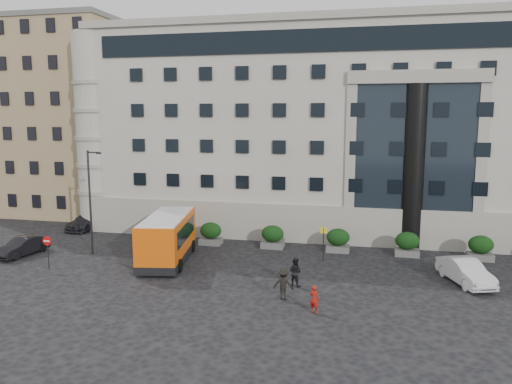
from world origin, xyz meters
TOP-DOWN VIEW (x-y plane):
  - ground at (0.00, 0.00)m, footprint 120.00×120.00m
  - civic_building at (6.00, 22.00)m, footprint 44.00×24.00m
  - entrance_column at (12.00, 10.30)m, footprint 1.80×1.80m
  - apartment_near at (-24.00, 20.00)m, footprint 14.00×14.00m
  - apartment_far at (-27.00, 38.00)m, footprint 13.00×13.00m
  - hedge_a at (-4.00, 7.80)m, footprint 1.80×1.26m
  - hedge_b at (1.20, 7.80)m, footprint 1.80×1.26m
  - hedge_c at (6.40, 7.80)m, footprint 1.80×1.26m
  - hedge_d at (11.60, 7.80)m, footprint 1.80×1.26m
  - hedge_e at (16.80, 7.80)m, footprint 1.80×1.26m
  - street_lamp at (-11.94, 3.00)m, footprint 1.16×0.18m
  - bus_stop_sign at (5.50, 5.00)m, footprint 0.50×0.08m
  - no_entry_sign at (-13.00, -1.04)m, footprint 0.64×0.16m
  - minibus at (-5.63, 2.56)m, footprint 4.11×8.41m
  - red_truck at (-16.49, 17.50)m, footprint 3.53×6.07m
  - parked_car_b at (-17.00, 1.52)m, footprint 2.11×4.40m
  - parked_car_c at (-17.00, 10.84)m, footprint 2.64×5.39m
  - parked_car_d at (-16.59, 15.52)m, footprint 2.71×5.21m
  - white_taxi at (14.74, 2.02)m, footprint 3.20×5.03m
  - pedestrian_a at (5.86, -4.82)m, footprint 0.66×0.55m
  - pedestrian_b at (4.24, -0.78)m, footprint 1.07×0.97m
  - pedestrian_c at (3.91, -3.22)m, footprint 1.19×0.69m

SIDE VIEW (x-z plane):
  - ground at x=0.00m, z-range 0.00..0.00m
  - parked_car_b at x=-17.00m, z-range 0.00..1.39m
  - parked_car_d at x=-16.59m, z-range 0.00..1.40m
  - parked_car_c at x=-17.00m, z-range 0.00..1.51m
  - pedestrian_a at x=5.86m, z-range 0.00..1.54m
  - white_taxi at x=14.74m, z-range 0.00..1.57m
  - pedestrian_b at x=4.24m, z-range 0.00..1.80m
  - pedestrian_c at x=3.91m, z-range 0.00..1.83m
  - hedge_a at x=-4.00m, z-range 0.01..1.85m
  - hedge_b at x=1.20m, z-range 0.01..1.85m
  - hedge_c at x=6.40m, z-range 0.01..1.85m
  - hedge_d at x=11.60m, z-range 0.01..1.85m
  - hedge_e at x=16.80m, z-range 0.01..1.85m
  - red_truck at x=-16.49m, z-range 0.04..3.11m
  - no_entry_sign at x=-13.00m, z-range 0.49..2.81m
  - bus_stop_sign at x=5.50m, z-range 0.47..2.99m
  - minibus at x=-5.63m, z-range 0.17..3.53m
  - street_lamp at x=-11.94m, z-range 0.37..8.37m
  - entrance_column at x=12.00m, z-range 0.00..13.00m
  - civic_building at x=6.00m, z-range 0.00..18.00m
  - apartment_near at x=-24.00m, z-range 0.00..20.00m
  - apartment_far at x=-27.00m, z-range 0.00..22.00m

